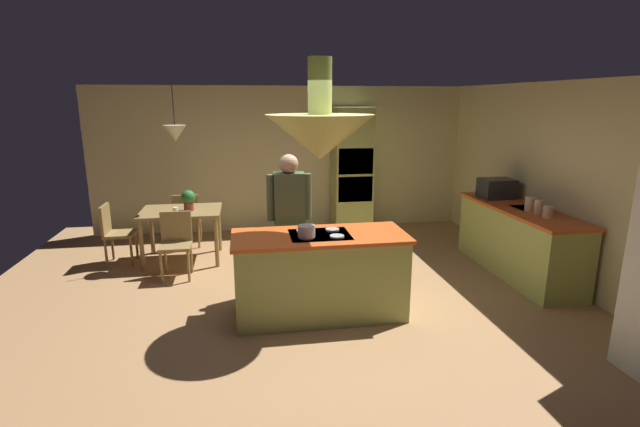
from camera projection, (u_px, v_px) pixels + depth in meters
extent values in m
plane|color=#AD7F51|center=(317.00, 306.00, 5.34)|extent=(8.16, 8.16, 0.00)
cube|color=beige|center=(287.00, 159.00, 8.34)|extent=(6.80, 0.10, 2.55)
cube|color=beige|center=(563.00, 183.00, 5.93)|extent=(0.10, 7.20, 2.55)
cube|color=#A8B259|center=(320.00, 277.00, 5.05)|extent=(1.81, 0.74, 0.88)
cube|color=#E05B23|center=(320.00, 236.00, 4.94)|extent=(1.87, 0.80, 0.04)
cube|color=black|center=(320.00, 235.00, 4.93)|extent=(0.64, 0.52, 0.01)
cylinder|color=#B2B2B7|center=(307.00, 238.00, 4.78)|extent=(0.15, 0.15, 0.02)
cylinder|color=#B2B2B7|center=(337.00, 236.00, 4.83)|extent=(0.15, 0.15, 0.02)
cylinder|color=#B2B2B7|center=(303.00, 231.00, 5.03)|extent=(0.15, 0.15, 0.02)
cylinder|color=#B2B2B7|center=(332.00, 230.00, 5.08)|extent=(0.15, 0.15, 0.02)
cube|color=#A8B259|center=(518.00, 242.00, 6.26)|extent=(0.62, 2.17, 0.88)
cube|color=#E05B23|center=(521.00, 209.00, 6.15)|extent=(0.66, 2.21, 0.04)
cube|color=#B2B2B7|center=(531.00, 213.00, 6.19)|extent=(0.48, 0.36, 0.16)
cube|color=#A8B259|center=(352.00, 171.00, 8.18)|extent=(0.66, 0.62, 2.19)
cube|color=black|center=(356.00, 161.00, 7.85)|extent=(0.60, 0.04, 0.44)
cube|color=black|center=(355.00, 189.00, 7.96)|extent=(0.60, 0.04, 0.44)
cube|color=olive|center=(181.00, 211.00, 6.72)|extent=(1.13, 0.86, 0.04)
cylinder|color=olive|center=(142.00, 246.00, 6.38)|extent=(0.06, 0.06, 0.72)
cylinder|color=olive|center=(217.00, 242.00, 6.54)|extent=(0.06, 0.06, 0.72)
cylinder|color=olive|center=(152.00, 231.00, 7.09)|extent=(0.06, 0.06, 0.72)
cylinder|color=olive|center=(219.00, 228.00, 7.24)|extent=(0.06, 0.06, 0.72)
cylinder|color=tan|center=(283.00, 260.00, 5.64)|extent=(0.14, 0.14, 0.84)
cylinder|color=tan|center=(298.00, 259.00, 5.67)|extent=(0.14, 0.14, 0.84)
cube|color=#4C6042|center=(289.00, 200.00, 5.48)|extent=(0.36, 0.22, 0.65)
cylinder|color=#4C6042|center=(271.00, 198.00, 5.43)|extent=(0.09, 0.09, 0.55)
cylinder|color=#4C6042|center=(308.00, 197.00, 5.50)|extent=(0.09, 0.09, 0.55)
sphere|color=tan|center=(289.00, 164.00, 5.38)|extent=(0.23, 0.23, 0.23)
cone|color=#A8B259|center=(320.00, 137.00, 4.69)|extent=(1.10, 1.10, 0.45)
cylinder|color=#A8B259|center=(320.00, 86.00, 4.57)|extent=(0.24, 0.24, 0.55)
cone|color=beige|center=(175.00, 133.00, 6.45)|extent=(0.32, 0.32, 0.22)
cylinder|color=black|center=(173.00, 103.00, 6.36)|extent=(0.01, 0.01, 0.60)
cube|color=olive|center=(176.00, 246.00, 6.09)|extent=(0.40, 0.40, 0.04)
cube|color=olive|center=(176.00, 227.00, 6.21)|extent=(0.40, 0.04, 0.42)
cylinder|color=olive|center=(161.00, 268.00, 5.96)|extent=(0.04, 0.04, 0.43)
cylinder|color=olive|center=(189.00, 266.00, 6.01)|extent=(0.04, 0.04, 0.43)
cylinder|color=olive|center=(166.00, 259.00, 6.28)|extent=(0.04, 0.04, 0.43)
cylinder|color=olive|center=(191.00, 258.00, 6.34)|extent=(0.04, 0.04, 0.43)
cube|color=olive|center=(188.00, 219.00, 7.49)|extent=(0.40, 0.40, 0.04)
cube|color=olive|center=(186.00, 208.00, 7.27)|extent=(0.40, 0.04, 0.42)
cylinder|color=olive|center=(200.00, 229.00, 7.73)|extent=(0.04, 0.04, 0.43)
cylinder|color=olive|center=(179.00, 230.00, 7.68)|extent=(0.04, 0.04, 0.43)
cylinder|color=olive|center=(199.00, 235.00, 7.41)|extent=(0.04, 0.04, 0.43)
cylinder|color=olive|center=(177.00, 236.00, 7.36)|extent=(0.04, 0.04, 0.43)
cube|color=olive|center=(120.00, 234.00, 6.66)|extent=(0.40, 0.40, 0.04)
cube|color=olive|center=(105.00, 220.00, 6.58)|extent=(0.04, 0.40, 0.42)
cylinder|color=olive|center=(131.00, 252.00, 6.57)|extent=(0.04, 0.04, 0.43)
cylinder|color=olive|center=(137.00, 245.00, 6.90)|extent=(0.04, 0.04, 0.43)
cylinder|color=olive|center=(106.00, 253.00, 6.52)|extent=(0.04, 0.04, 0.43)
cylinder|color=olive|center=(112.00, 246.00, 6.85)|extent=(0.04, 0.04, 0.43)
cylinder|color=#99382D|center=(189.00, 207.00, 6.66)|extent=(0.14, 0.14, 0.12)
sphere|color=#2D722D|center=(188.00, 197.00, 6.63)|extent=(0.20, 0.20, 0.20)
cylinder|color=white|center=(175.00, 210.00, 6.49)|extent=(0.07, 0.07, 0.09)
cylinder|color=#E0B78C|center=(548.00, 212.00, 5.61)|extent=(0.12, 0.12, 0.15)
cylinder|color=#E0B78C|center=(539.00, 207.00, 5.77)|extent=(0.11, 0.11, 0.19)
cylinder|color=#E0B78C|center=(530.00, 204.00, 5.95)|extent=(0.13, 0.13, 0.18)
cube|color=#232326|center=(497.00, 188.00, 6.73)|extent=(0.46, 0.36, 0.28)
cylinder|color=#B2B2B7|center=(306.00, 231.00, 4.76)|extent=(0.18, 0.18, 0.12)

